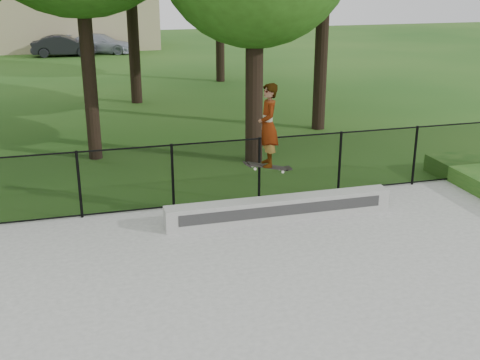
{
  "coord_description": "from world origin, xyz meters",
  "views": [
    {
      "loc": [
        -1.91,
        -6.58,
        5.09
      ],
      "look_at": [
        1.07,
        4.2,
        1.2
      ],
      "focal_mm": 45.0,
      "sensor_mm": 36.0,
      "label": 1
    }
  ],
  "objects_px": {
    "grind_ledge": "(280,208)",
    "car_c": "(100,44)",
    "car_b": "(64,46)",
    "skater_airborne": "(268,127)"
  },
  "relations": [
    {
      "from": "grind_ledge",
      "to": "car_c",
      "type": "height_order",
      "value": "car_c"
    },
    {
      "from": "grind_ledge",
      "to": "car_b",
      "type": "relative_size",
      "value": 1.4
    },
    {
      "from": "grind_ledge",
      "to": "car_c",
      "type": "relative_size",
      "value": 1.25
    },
    {
      "from": "car_c",
      "to": "skater_airborne",
      "type": "distance_m",
      "value": 29.74
    },
    {
      "from": "grind_ledge",
      "to": "car_b",
      "type": "height_order",
      "value": "car_b"
    },
    {
      "from": "car_b",
      "to": "skater_airborne",
      "type": "xyz_separation_m",
      "value": [
        4.15,
        -28.85,
        1.48
      ]
    },
    {
      "from": "grind_ledge",
      "to": "skater_airborne",
      "type": "distance_m",
      "value": 1.85
    },
    {
      "from": "grind_ledge",
      "to": "car_c",
      "type": "bearing_deg",
      "value": 94.16
    },
    {
      "from": "car_c",
      "to": "grind_ledge",
      "type": "bearing_deg",
      "value": -156.1
    },
    {
      "from": "car_b",
      "to": "skater_airborne",
      "type": "bearing_deg",
      "value": -169.04
    }
  ]
}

